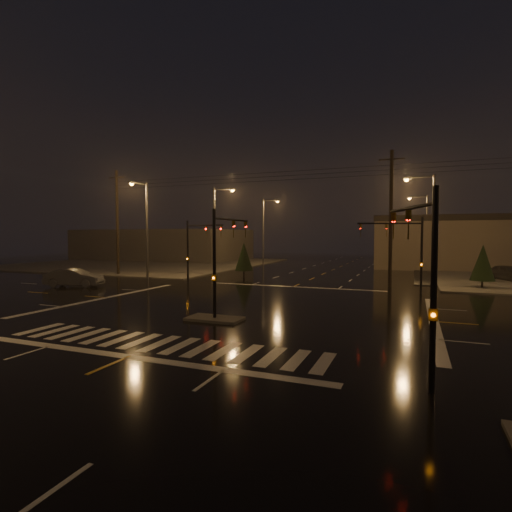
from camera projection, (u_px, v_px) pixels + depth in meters
name	position (u px, v px, depth m)	size (l,w,h in m)	color
ground	(244.00, 308.00, 25.26)	(140.00, 140.00, 0.00)	black
sidewalk_nw	(147.00, 263.00, 64.16)	(36.00, 36.00, 0.12)	#4B4843
median_island	(215.00, 319.00, 21.54)	(3.00, 1.60, 0.15)	#4B4843
crosswalk	(160.00, 343.00, 16.91)	(15.00, 2.60, 0.01)	beige
stop_bar_near	(129.00, 357.00, 15.05)	(16.00, 0.50, 0.01)	beige
stop_bar_far	(293.00, 287.00, 35.47)	(16.00, 0.50, 0.01)	beige
commercial_block	(164.00, 244.00, 77.00)	(30.00, 18.00, 5.60)	#45413D
signal_mast_median	(222.00, 250.00, 22.21)	(0.25, 4.59, 6.00)	black
signal_mast_ne	(408.00, 245.00, 30.97)	(4.84, 1.86, 6.00)	black
signal_mast_nw	(195.00, 244.00, 37.97)	(4.84, 1.86, 6.00)	black
signal_mast_se	(423.00, 264.00, 12.25)	(1.55, 3.87, 6.00)	black
streetlight_1	(217.00, 225.00, 45.79)	(2.77, 0.32, 10.00)	#38383A
streetlight_2	(265.00, 227.00, 60.63)	(2.77, 0.32, 10.00)	#38383A
streetlight_3	(429.00, 222.00, 35.68)	(2.77, 0.32, 10.00)	#38383A
streetlight_4	(424.00, 226.00, 54.24)	(2.77, 0.32, 10.00)	#38383A
streetlight_5	(145.00, 223.00, 41.24)	(0.32, 2.77, 10.00)	#38383A
utility_pole_0	(117.00, 222.00, 46.04)	(2.20, 0.32, 12.00)	black
utility_pole_1	(391.00, 218.00, 34.98)	(2.20, 0.32, 12.00)	black
conifer_0	(483.00, 263.00, 34.10)	(1.98, 1.98, 3.80)	black
conifer_3	(244.00, 257.00, 43.80)	(1.98, 1.98, 3.79)	black
car_parked	(509.00, 273.00, 39.79)	(1.92, 4.78, 1.63)	black
car_crossing	(74.00, 278.00, 35.49)	(1.73, 4.95, 1.63)	#515358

